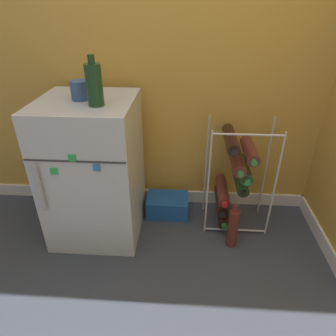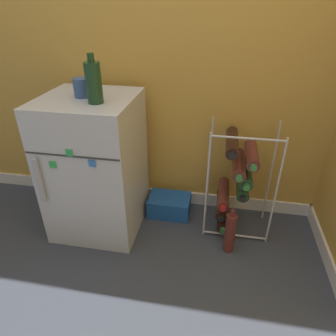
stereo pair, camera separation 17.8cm
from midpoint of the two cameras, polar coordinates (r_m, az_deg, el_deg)
ground_plane at (r=1.70m, az=1.99°, el=-20.31°), size 14.00×14.00×0.00m
wall_back at (r=1.83m, az=6.66°, el=27.54°), size 6.79×0.07×2.50m
mini_fridge at (r=1.83m, az=-10.88°, el=0.27°), size 0.51×0.54×0.84m
wine_rack at (r=1.86m, az=15.32°, el=-2.28°), size 0.39×0.33×0.70m
soda_box at (r=2.07m, az=2.77°, el=-7.14°), size 0.28×0.20×0.13m
fridge_top_cup at (r=1.66m, az=-13.04°, el=14.65°), size 0.09×0.09×0.10m
fridge_top_bottle at (r=1.53m, az=-10.67°, el=15.72°), size 0.08×0.08×0.24m
loose_bottle_floor at (r=1.81m, az=14.56°, el=-11.95°), size 0.06×0.06×0.29m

